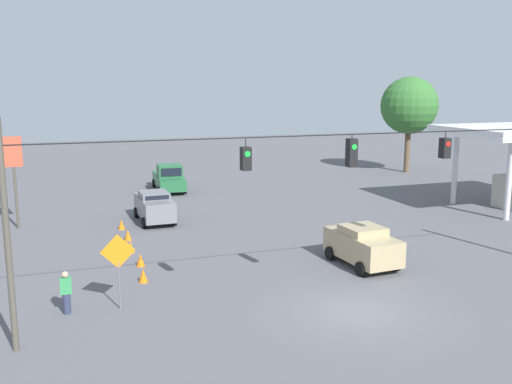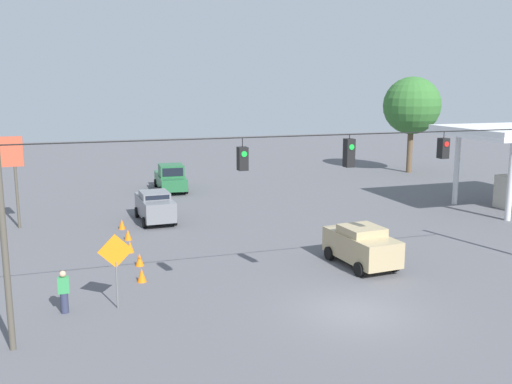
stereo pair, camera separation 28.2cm
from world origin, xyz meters
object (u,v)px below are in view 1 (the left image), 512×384
pickup_truck_green_withflow_deep (169,178)px  sedan_tan_crossing_near (362,245)px  traffic_cone_third (130,247)px  work_zone_sign (118,257)px  tree_horizon_left (409,106)px  overhead_signal_span (350,189)px  traffic_cone_fifth (121,224)px  traffic_cone_fourth (128,235)px  pedestrian (66,293)px  sedan_grey_withflow_far (154,206)px  traffic_cone_second (140,260)px  traffic_cone_nearest (143,276)px

pickup_truck_green_withflow_deep → sedan_tan_crossing_near: size_ratio=1.36×
traffic_cone_third → work_zone_sign: size_ratio=0.20×
tree_horizon_left → overhead_signal_span: bearing=52.8°
work_zone_sign → traffic_cone_fifth: bearing=-96.3°
overhead_signal_span → traffic_cone_fourth: bearing=-60.4°
overhead_signal_span → pedestrian: (9.99, -2.55, -3.65)m
sedan_tan_crossing_near → tree_horizon_left: size_ratio=0.46×
traffic_cone_fourth → traffic_cone_third: bearing=86.4°
sedan_grey_withflow_far → traffic_cone_fourth: sedan_grey_withflow_far is taller
pickup_truck_green_withflow_deep → traffic_cone_fourth: bearing=70.8°
overhead_signal_span → pedestrian: bearing=-14.3°
traffic_cone_fifth → traffic_cone_third: bearing=89.1°
traffic_cone_fifth → work_zone_sign: bearing=83.7°
pickup_truck_green_withflow_deep → traffic_cone_third: bearing=72.9°
traffic_cone_third → work_zone_sign: (1.24, 7.14, 1.70)m
pickup_truck_green_withflow_deep → traffic_cone_fourth: 14.46m
traffic_cone_second → work_zone_sign: work_zone_sign is taller
sedan_grey_withflow_far → traffic_cone_fifth: sedan_grey_withflow_far is taller
overhead_signal_span → sedan_tan_crossing_near: overhead_signal_span is taller
traffic_cone_third → work_zone_sign: 7.44m
pedestrian → traffic_cone_fourth: bearing=-109.2°
sedan_grey_withflow_far → traffic_cone_nearest: size_ratio=7.65×
work_zone_sign → sedan_tan_crossing_near: bearing=-171.4°
traffic_cone_nearest → pedestrian: (3.09, 2.45, 0.50)m
traffic_cone_second → pedestrian: 5.72m
work_zone_sign → traffic_cone_nearest: bearing=-115.0°
overhead_signal_span → sedan_grey_withflow_far: overhead_signal_span is taller
traffic_cone_second → pedestrian: pedestrian is taller
sedan_tan_crossing_near → traffic_cone_third: size_ratio=7.03×
traffic_cone_fourth → traffic_cone_fifth: size_ratio=1.00×
overhead_signal_span → traffic_cone_fifth: size_ratio=40.09×
overhead_signal_span → traffic_cone_nearest: 9.48m
pickup_truck_green_withflow_deep → tree_horizon_left: (-23.03, -2.20, 5.25)m
pickup_truck_green_withflow_deep → traffic_cone_nearest: size_ratio=9.59×
pickup_truck_green_withflow_deep → traffic_cone_fifth: size_ratio=9.59×
pickup_truck_green_withflow_deep → traffic_cone_fourth: (4.76, 13.64, -0.69)m
sedan_tan_crossing_near → traffic_cone_fourth: 12.45m
overhead_signal_span → traffic_cone_nearest: size_ratio=40.09×
traffic_cone_nearest → traffic_cone_fifth: size_ratio=1.00×
overhead_signal_span → traffic_cone_fourth: 14.26m
sedan_grey_withflow_far → sedan_tan_crossing_near: (-7.62, 11.62, 0.00)m
traffic_cone_nearest → tree_horizon_left: (-27.95, -22.71, 5.93)m
traffic_cone_nearest → pickup_truck_green_withflow_deep: bearing=-103.5°
traffic_cone_second → traffic_cone_fourth: same height
pedestrian → pickup_truck_green_withflow_deep: bearing=-109.2°
traffic_cone_third → sedan_grey_withflow_far: bearing=-109.6°
traffic_cone_nearest → traffic_cone_fourth: (-0.16, -6.87, 0.00)m
traffic_cone_fourth → pickup_truck_green_withflow_deep: bearing=-109.2°
traffic_cone_second → traffic_cone_fourth: (0.02, -4.65, 0.00)m
overhead_signal_span → work_zone_sign: (8.13, -2.37, -2.45)m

